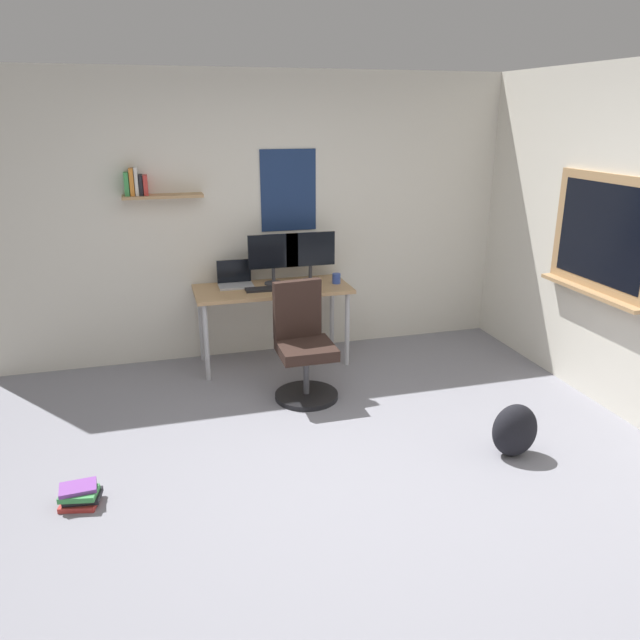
# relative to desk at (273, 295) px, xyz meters

# --- Properties ---
(ground_plane) EXTENTS (5.20, 5.20, 0.00)m
(ground_plane) POSITION_rel_desk_xyz_m (-0.05, -2.07, -0.65)
(ground_plane) COLOR gray
(ground_plane) RESTS_ON ground
(wall_back) EXTENTS (5.00, 0.30, 2.60)m
(wall_back) POSITION_rel_desk_xyz_m (-0.06, 0.38, 0.65)
(wall_back) COLOR silver
(wall_back) RESTS_ON ground
(desk) EXTENTS (1.40, 0.61, 0.73)m
(desk) POSITION_rel_desk_xyz_m (0.00, 0.00, 0.00)
(desk) COLOR tan
(desk) RESTS_ON ground
(office_chair) EXTENTS (0.52, 0.52, 0.95)m
(office_chair) POSITION_rel_desk_xyz_m (0.09, -0.76, -0.25)
(office_chair) COLOR black
(office_chair) RESTS_ON ground
(laptop) EXTENTS (0.31, 0.21, 0.23)m
(laptop) POSITION_rel_desk_xyz_m (-0.31, 0.15, 0.13)
(laptop) COLOR #ADAFB5
(laptop) RESTS_ON desk
(monitor_primary) EXTENTS (0.46, 0.17, 0.46)m
(monitor_primary) POSITION_rel_desk_xyz_m (0.03, 0.10, 0.35)
(monitor_primary) COLOR #38383D
(monitor_primary) RESTS_ON desk
(monitor_secondary) EXTENTS (0.46, 0.17, 0.46)m
(monitor_secondary) POSITION_rel_desk_xyz_m (0.38, 0.10, 0.35)
(monitor_secondary) COLOR #38383D
(monitor_secondary) RESTS_ON desk
(keyboard) EXTENTS (0.37, 0.13, 0.02)m
(keyboard) POSITION_rel_desk_xyz_m (-0.07, -0.08, 0.09)
(keyboard) COLOR black
(keyboard) RESTS_ON desk
(computer_mouse) EXTENTS (0.10, 0.06, 0.03)m
(computer_mouse) POSITION_rel_desk_xyz_m (0.21, -0.08, 0.09)
(computer_mouse) COLOR #262628
(computer_mouse) RESTS_ON desk
(coffee_mug) EXTENTS (0.08, 0.08, 0.09)m
(coffee_mug) POSITION_rel_desk_xyz_m (0.60, -0.03, 0.12)
(coffee_mug) COLOR #334CA5
(coffee_mug) RESTS_ON desk
(backpack) EXTENTS (0.32, 0.22, 0.38)m
(backpack) POSITION_rel_desk_xyz_m (1.24, -2.06, -0.47)
(backpack) COLOR black
(backpack) RESTS_ON ground
(book_stack_on_floor) EXTENTS (0.25, 0.20, 0.12)m
(book_stack_on_floor) POSITION_rel_desk_xyz_m (-1.57, -1.87, -0.59)
(book_stack_on_floor) COLOR #C63833
(book_stack_on_floor) RESTS_ON ground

